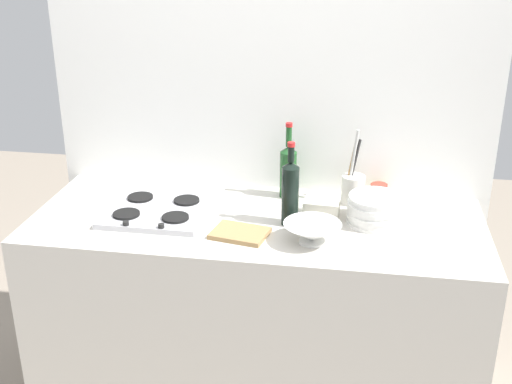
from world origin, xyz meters
name	(u,v)px	position (x,y,z in m)	size (l,w,h in m)	color
counter_block	(256,316)	(0.00, 0.00, 0.45)	(1.80, 0.70, 0.90)	beige
backsplash_panel	(270,105)	(0.00, 0.38, 1.27)	(1.90, 0.06, 2.54)	white
stovetop_hob	(157,210)	(-0.40, -0.01, 0.91)	(0.40, 0.38, 0.04)	#B2B2B7
plate_stack	(375,210)	(0.46, 0.05, 0.96)	(0.22, 0.22, 0.11)	white
wine_bottle_leftmost	(288,170)	(0.10, 0.26, 1.02)	(0.07, 0.07, 0.33)	#19471E
wine_bottle_mid_left	(290,192)	(0.14, -0.02, 1.04)	(0.07, 0.07, 0.34)	black
mixing_bowl	(312,232)	(0.24, -0.16, 0.94)	(0.21, 0.21, 0.08)	white
butter_dish	(322,208)	(0.25, 0.08, 0.93)	(0.14, 0.10, 0.07)	silver
utensil_crock	(353,187)	(0.37, 0.24, 0.97)	(0.10, 0.10, 0.32)	silver
condiment_jar_front	(379,192)	(0.48, 0.27, 0.94)	(0.07, 0.07, 0.08)	gold
cutting_board	(240,233)	(-0.04, -0.15, 0.91)	(0.20, 0.15, 0.02)	#9E7A4C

